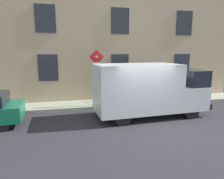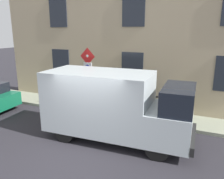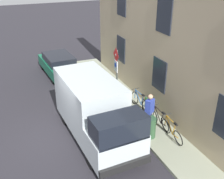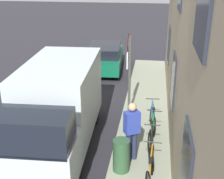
{
  "view_description": "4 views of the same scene",
  "coord_description": "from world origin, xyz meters",
  "views": [
    {
      "loc": [
        -7.57,
        3.26,
        3.07
      ],
      "look_at": [
        2.68,
        0.91,
        1.07
      ],
      "focal_mm": 32.35,
      "sensor_mm": 36.0,
      "label": 1
    },
    {
      "loc": [
        -6.0,
        -3.6,
        3.93
      ],
      "look_at": [
        2.87,
        0.36,
        1.39
      ],
      "focal_mm": 36.48,
      "sensor_mm": 36.0,
      "label": 2
    },
    {
      "loc": [
        -2.01,
        -9.81,
        6.97
      ],
      "look_at": [
        2.56,
        1.03,
        1.31
      ],
      "focal_mm": 43.65,
      "sensor_mm": 36.0,
      "label": 3
    },
    {
      "loc": [
        3.92,
        -8.26,
        5.15
      ],
      "look_at": [
        2.54,
        1.25,
        1.25
      ],
      "focal_mm": 48.65,
      "sensor_mm": 36.0,
      "label": 4
    }
  ],
  "objects": [
    {
      "name": "parked_hatchback",
      "position": [
        1.3,
        7.07,
        0.73
      ],
      "size": [
        2.02,
        4.11,
        1.38
      ],
      "rotation": [
        0.0,
        0.0,
        1.64
      ],
      "color": "#105F3F",
      "rests_on": "ground_plane"
    },
    {
      "name": "sign_post_stacked",
      "position": [
        3.06,
        1.66,
        2.1
      ],
      "size": [
        0.16,
        0.56,
        2.91
      ],
      "color": "#474C47",
      "rests_on": "sidewalk_slab"
    },
    {
      "name": "litter_bin",
      "position": [
        3.2,
        -1.63,
        0.59
      ],
      "size": [
        0.44,
        0.44,
        0.9
      ],
      "primitive_type": "cylinder",
      "color": "#2D5133",
      "rests_on": "sidewalk_slab"
    },
    {
      "name": "bicycle_green",
      "position": [
        3.97,
        -0.19,
        0.51
      ],
      "size": [
        0.46,
        1.71,
        0.89
      ],
      "rotation": [
        0.0,
        0.0,
        1.47
      ],
      "color": "black",
      "rests_on": "sidewalk_slab"
    },
    {
      "name": "pedestrian",
      "position": [
        3.42,
        -1.1,
        1.07
      ],
      "size": [
        0.48,
        0.43,
        1.72
      ],
      "rotation": [
        0.0,
        0.0,
        2.12
      ],
      "color": "#262B47",
      "rests_on": "sidewalk_slab"
    },
    {
      "name": "building_facade",
      "position": [
        4.86,
        0.0,
        3.36
      ],
      "size": [
        0.75,
        15.44,
        6.72
      ],
      "color": "tan",
      "rests_on": "ground_plane"
    },
    {
      "name": "bicycle_blue",
      "position": [
        3.97,
        0.73,
        0.51
      ],
      "size": [
        0.46,
        1.71,
        0.89
      ],
      "rotation": [
        0.0,
        0.0,
        1.64
      ],
      "color": "black",
      "rests_on": "sidewalk_slab"
    },
    {
      "name": "delivery_van",
      "position": [
        1.14,
        -0.5,
        1.33
      ],
      "size": [
        2.26,
        5.42,
        2.5
      ],
      "rotation": [
        0.0,
        0.0,
        4.76
      ],
      "color": "silver",
      "rests_on": "ground_plane"
    },
    {
      "name": "bicycle_orange",
      "position": [
        3.97,
        -2.02,
        0.51
      ],
      "size": [
        0.46,
        1.72,
        0.89
      ],
      "rotation": [
        0.0,
        0.0,
        1.52
      ],
      "color": "black",
      "rests_on": "sidewalk_slab"
    },
    {
      "name": "bicycle_black",
      "position": [
        3.97,
        -1.1,
        0.51
      ],
      "size": [
        0.46,
        1.71,
        0.89
      ],
      "rotation": [
        0.0,
        0.0,
        1.58
      ],
      "color": "black",
      "rests_on": "sidewalk_slab"
    },
    {
      "name": "sidewalk_slab",
      "position": [
        3.68,
        0.0,
        0.07
      ],
      "size": [
        1.67,
        17.44,
        0.14
      ],
      "primitive_type": "cube",
      "color": "gray",
      "rests_on": "ground_plane"
    },
    {
      "name": "ground_plane",
      "position": [
        0.0,
        0.0,
        0.0
      ],
      "size": [
        80.0,
        80.0,
        0.0
      ],
      "primitive_type": "plane",
      "color": "#28262C"
    }
  ]
}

